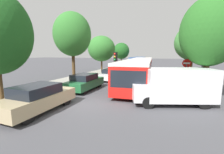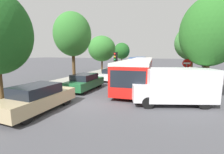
{
  "view_description": "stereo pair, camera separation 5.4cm",
  "coord_description": "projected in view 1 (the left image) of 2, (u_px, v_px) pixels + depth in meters",
  "views": [
    {
      "loc": [
        4.73,
        -8.26,
        3.23
      ],
      "look_at": [
        0.2,
        4.04,
        1.2
      ],
      "focal_mm": 24.0,
      "sensor_mm": 36.0,
      "label": 1
    },
    {
      "loc": [
        4.78,
        -8.24,
        3.23
      ],
      "look_at": [
        0.2,
        4.04,
        1.2
      ],
      "focal_mm": 24.0,
      "sensor_mm": 36.0,
      "label": 2
    }
  ],
  "objects": [
    {
      "name": "traffic_light",
      "position": [
        115.0,
        61.0,
        14.77
      ],
      "size": [
        0.37,
        0.39,
        3.4
      ],
      "rotation": [
        0.0,
        0.0,
        -1.81
      ],
      "color": "#56595E",
      "rests_on": "ground"
    },
    {
      "name": "queued_car_graphite",
      "position": [
        121.0,
        70.0,
        23.76
      ],
      "size": [
        1.9,
        4.33,
        1.49
      ],
      "rotation": [
        0.0,
        0.0,
        1.55
      ],
      "color": "#47474C",
      "rests_on": "ground"
    },
    {
      "name": "ground_plane",
      "position": [
        88.0,
        104.0,
        9.77
      ],
      "size": [
        200.0,
        200.0,
        0.0
      ],
      "primitive_type": "plane",
      "color": "#47474C"
    },
    {
      "name": "direction_sign_post",
      "position": [
        203.0,
        62.0,
        12.89
      ],
      "size": [
        0.42,
        1.37,
        3.6
      ],
      "rotation": [
        0.0,
        0.0,
        3.4
      ],
      "color": "#56595E",
      "rests_on": "ground"
    },
    {
      "name": "tree_right_near",
      "position": [
        210.0,
        34.0,
        9.96
      ],
      "size": [
        3.78,
        3.78,
        7.0
      ],
      "color": "#51381E",
      "rests_on": "ground"
    },
    {
      "name": "queued_car_green",
      "position": [
        85.0,
        82.0,
        13.48
      ],
      "size": [
        1.85,
        4.23,
        1.46
      ],
      "rotation": [
        0.0,
        0.0,
        1.55
      ],
      "color": "#236638",
      "rests_on": "ground"
    },
    {
      "name": "tree_left_far",
      "position": [
        102.0,
        49.0,
        25.86
      ],
      "size": [
        4.7,
        4.7,
        6.31
      ],
      "color": "#51381E",
      "rests_on": "ground"
    },
    {
      "name": "queued_car_tan",
      "position": [
        38.0,
        98.0,
        8.41
      ],
      "size": [
        1.95,
        4.45,
        1.54
      ],
      "rotation": [
        0.0,
        0.0,
        1.55
      ],
      "color": "tan",
      "rests_on": "ground"
    },
    {
      "name": "white_van",
      "position": [
        175.0,
        85.0,
        9.56
      ],
      "size": [
        5.36,
        3.47,
        2.31
      ],
      "rotation": [
        0.0,
        0.0,
        3.47
      ],
      "color": "silver",
      "rests_on": "ground"
    },
    {
      "name": "tree_right_mid",
      "position": [
        193.0,
        43.0,
        17.46
      ],
      "size": [
        4.16,
        4.16,
        6.66
      ],
      "color": "#51381E",
      "rests_on": "ground"
    },
    {
      "name": "tree_left_mid",
      "position": [
        72.0,
        35.0,
        16.49
      ],
      "size": [
        4.12,
        4.12,
        7.75
      ],
      "color": "#51381E",
      "rests_on": "ground"
    },
    {
      "name": "queued_car_white",
      "position": [
        111.0,
        74.0,
        18.4
      ],
      "size": [
        1.82,
        4.14,
        1.43
      ],
      "rotation": [
        0.0,
        0.0,
        1.55
      ],
      "color": "white",
      "rests_on": "ground"
    },
    {
      "name": "kerb_strip_left",
      "position": [
        96.0,
        73.0,
        24.79
      ],
      "size": [
        3.2,
        37.77,
        0.14
      ],
      "primitive_type": "cube",
      "color": "#9E998E",
      "rests_on": "ground"
    },
    {
      "name": "tree_left_distant",
      "position": [
        122.0,
        51.0,
        34.09
      ],
      "size": [
        3.6,
        3.6,
        5.72
      ],
      "color": "#51381E",
      "rests_on": "ground"
    },
    {
      "name": "articulated_bus",
      "position": [
        140.0,
        68.0,
        17.96
      ],
      "size": [
        4.12,
        17.77,
        2.62
      ],
      "rotation": [
        0.0,
        0.0,
        -1.49
      ],
      "color": "red",
      "rests_on": "ground"
    },
    {
      "name": "no_entry_sign",
      "position": [
        186.0,
        70.0,
        12.39
      ],
      "size": [
        0.7,
        0.08,
        2.82
      ],
      "rotation": [
        0.0,
        0.0,
        -1.57
      ],
      "color": "#56595E",
      "rests_on": "ground"
    },
    {
      "name": "city_bus_rear",
      "position": [
        138.0,
        61.0,
        35.95
      ],
      "size": [
        3.06,
        11.51,
        2.45
      ],
      "rotation": [
        0.0,
        0.0,
        1.62
      ],
      "color": "silver",
      "rests_on": "ground"
    }
  ]
}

